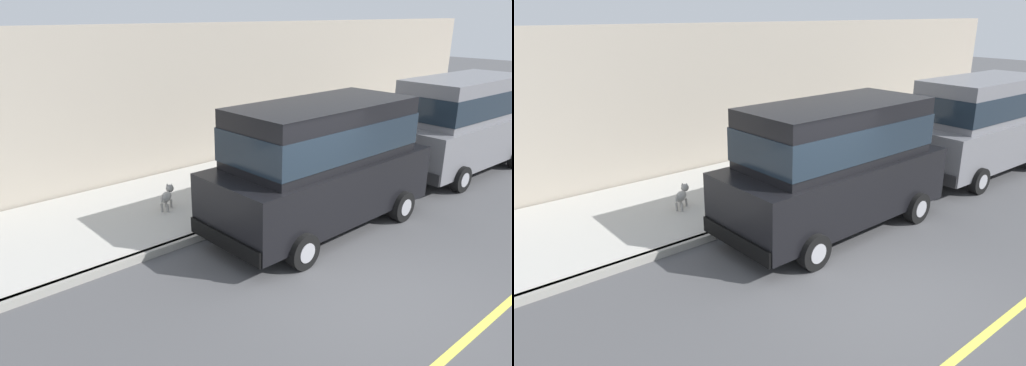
% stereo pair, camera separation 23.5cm
% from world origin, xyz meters
% --- Properties ---
extents(ground_plane, '(80.00, 80.00, 0.00)m').
position_xyz_m(ground_plane, '(0.00, 0.00, 0.00)').
color(ground_plane, '#4C4C4F').
extents(curb, '(0.16, 64.00, 0.14)m').
position_xyz_m(curb, '(-3.20, 0.00, 0.07)').
color(curb, gray).
rests_on(curb, ground).
extents(sidewalk, '(3.60, 64.00, 0.14)m').
position_xyz_m(sidewalk, '(-5.00, 0.00, 0.07)').
color(sidewalk, '#B7B5AD').
rests_on(sidewalk, ground).
extents(lane_centre_line, '(0.12, 57.60, 0.01)m').
position_xyz_m(lane_centre_line, '(1.60, 0.00, 0.00)').
color(lane_centre_line, '#E0D64C').
rests_on(lane_centre_line, ground).
extents(car_black_van, '(2.17, 4.91, 2.52)m').
position_xyz_m(car_black_van, '(-2.12, 1.13, 1.39)').
color(car_black_van, black).
rests_on(car_black_van, ground).
extents(car_grey_van, '(2.24, 4.95, 2.52)m').
position_xyz_m(car_grey_van, '(-2.11, 6.70, 1.39)').
color(car_grey_van, slate).
rests_on(car_grey_van, ground).
extents(dog_grey, '(0.54, 0.60, 0.49)m').
position_xyz_m(dog_grey, '(-4.65, -0.85, 0.43)').
color(dog_grey, '#999691').
rests_on(dog_grey, sidewalk).
extents(building_facade, '(0.50, 20.00, 3.84)m').
position_xyz_m(building_facade, '(-7.10, 4.73, 1.92)').
color(building_facade, '#9E9384').
rests_on(building_facade, ground).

